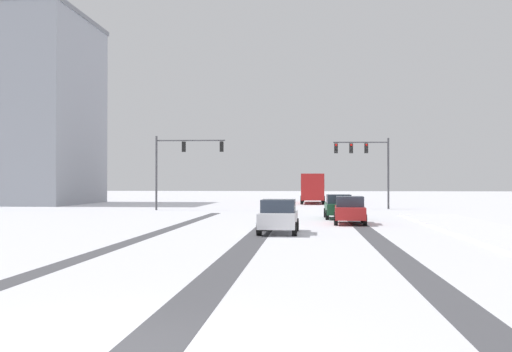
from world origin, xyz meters
name	(u,v)px	position (x,y,z in m)	size (l,w,h in m)	color
ground_plane	(102,351)	(0.00, 0.00, 0.00)	(300.00, 300.00, 0.00)	white
wheel_track_left_lane	(149,236)	(-4.28, 17.52, 0.00)	(0.76, 38.55, 0.01)	#4C4C51
wheel_track_right_lane	(375,238)	(5.89, 17.52, 0.00)	(0.94, 38.55, 0.01)	#4C4C51
wheel_track_center	(256,237)	(0.65, 17.52, 0.00)	(1.07, 38.55, 0.01)	#4C4C51
traffic_signal_far_right	(366,157)	(8.28, 44.87, 4.76)	(5.11, 0.73, 6.50)	#47474C
traffic_signal_far_left	(180,157)	(-8.17, 41.15, 4.65)	(6.14, 0.59, 6.50)	#47474C
car_dark_green_lead	(338,206)	(5.00, 30.62, 0.82)	(1.88, 4.12, 1.62)	#194C2D
car_red_second	(350,210)	(5.40, 25.73, 0.82)	(1.97, 4.17, 1.62)	red
car_white_third	(279,216)	(1.56, 19.23, 0.82)	(1.88, 4.12, 1.62)	silver
bus_oncoming	(313,186)	(3.50, 59.01, 1.99)	(2.74, 11.02, 3.38)	#B21E1E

